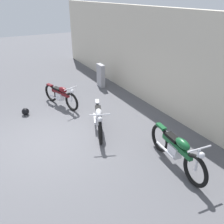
% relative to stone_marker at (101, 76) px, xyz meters
% --- Properties ---
extents(ground_plane, '(40.00, 40.00, 0.00)m').
position_rel_stone_marker_xyz_m(ground_plane, '(3.37, -3.31, -0.51)').
color(ground_plane, '#56565B').
extents(building_wall, '(18.00, 0.30, 3.49)m').
position_rel_stone_marker_xyz_m(building_wall, '(3.37, 0.90, 1.23)').
color(building_wall, beige).
rests_on(building_wall, ground_plane).
extents(stone_marker, '(0.51, 0.22, 1.03)m').
position_rel_stone_marker_xyz_m(stone_marker, '(0.00, 0.00, 0.00)').
color(stone_marker, '#9E9EA3').
rests_on(stone_marker, ground_plane).
extents(helmet, '(0.26, 0.26, 0.26)m').
position_rel_stone_marker_xyz_m(helmet, '(1.29, -3.65, -0.39)').
color(helmet, black).
rests_on(helmet, ground_plane).
extents(motorcycle_green, '(2.19, 0.61, 0.98)m').
position_rel_stone_marker_xyz_m(motorcycle_green, '(5.97, -0.94, -0.04)').
color(motorcycle_green, black).
rests_on(motorcycle_green, ground_plane).
extents(motorcycle_silver, '(1.94, 0.97, 0.93)m').
position_rel_stone_marker_xyz_m(motorcycle_silver, '(3.54, -1.86, -0.07)').
color(motorcycle_silver, black).
rests_on(motorcycle_silver, ground_plane).
extents(motorcycle_maroon, '(1.91, 0.84, 0.89)m').
position_rel_stone_marker_xyz_m(motorcycle_maroon, '(1.16, -2.28, -0.08)').
color(motorcycle_maroon, black).
rests_on(motorcycle_maroon, ground_plane).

